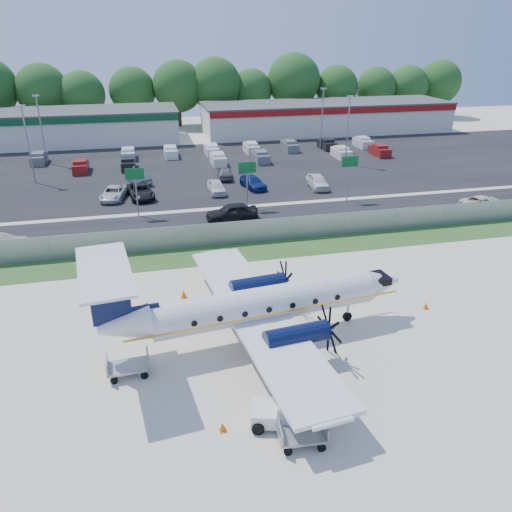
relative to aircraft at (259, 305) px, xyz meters
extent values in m
plane|color=beige|center=(1.38, 0.69, -2.28)|extent=(170.00, 170.00, 0.00)
cube|color=#2D561E|center=(1.38, 12.69, -2.27)|extent=(170.00, 4.00, 0.02)
cube|color=black|center=(1.38, 19.69, -2.27)|extent=(170.00, 8.00, 0.02)
cube|color=black|center=(1.38, 40.69, -2.27)|extent=(170.00, 32.00, 0.02)
cube|color=gray|center=(1.38, 14.69, -1.28)|extent=(120.00, 0.02, 1.90)
cube|color=gray|center=(1.38, 14.69, -0.30)|extent=(120.00, 0.06, 0.06)
cube|color=gray|center=(1.38, 14.69, -2.23)|extent=(120.00, 0.06, 0.06)
cube|color=silver|center=(-22.62, 62.69, 0.22)|extent=(46.00, 12.00, 5.00)
cube|color=#474749|center=(-22.62, 62.69, 2.84)|extent=(46.40, 12.40, 0.24)
cube|color=#0F4723|center=(-22.62, 56.59, 2.22)|extent=(46.00, 0.20, 1.00)
cube|color=silver|center=(27.38, 62.69, 0.22)|extent=(44.00, 12.00, 5.00)
cube|color=#474749|center=(27.38, 62.69, 2.84)|extent=(44.40, 12.40, 0.24)
cube|color=maroon|center=(27.38, 56.59, 2.22)|extent=(44.00, 0.20, 1.00)
cylinder|color=gray|center=(-6.62, 23.69, 0.22)|extent=(0.14, 0.14, 5.00)
cube|color=#0C5923|center=(-6.62, 23.54, 2.02)|extent=(1.80, 0.08, 1.10)
cylinder|color=gray|center=(4.38, 23.69, 0.22)|extent=(0.14, 0.14, 5.00)
cube|color=#0C5923|center=(4.38, 23.54, 2.02)|extent=(1.80, 0.08, 1.10)
cylinder|color=gray|center=(15.38, 23.69, 0.22)|extent=(0.14, 0.14, 5.00)
cube|color=#0C5923|center=(15.38, 23.54, 2.02)|extent=(1.80, 0.08, 1.10)
cylinder|color=gray|center=(-18.62, 38.69, 2.22)|extent=(0.18, 0.18, 9.00)
cube|color=gray|center=(-18.62, 38.69, 6.72)|extent=(0.90, 0.35, 0.18)
cylinder|color=gray|center=(21.38, 38.69, 2.22)|extent=(0.18, 0.18, 9.00)
cube|color=gray|center=(21.38, 38.69, 6.72)|extent=(0.90, 0.35, 0.18)
cylinder|color=gray|center=(-18.62, 48.69, 2.22)|extent=(0.18, 0.18, 9.00)
cube|color=gray|center=(-18.62, 48.69, 6.72)|extent=(0.90, 0.35, 0.18)
cylinder|color=gray|center=(21.38, 48.69, 2.22)|extent=(0.18, 0.18, 9.00)
cube|color=gray|center=(21.38, 48.69, 6.72)|extent=(0.90, 0.35, 0.18)
cylinder|color=silver|center=(0.42, 0.05, 0.00)|extent=(13.40, 3.51, 2.02)
cone|color=silver|center=(8.17, 0.93, 0.00)|extent=(2.55, 2.27, 2.02)
cone|color=silver|center=(-7.54, -0.86, 0.21)|extent=(2.97, 2.32, 2.02)
cube|color=black|center=(7.96, 0.91, 0.37)|extent=(1.11, 1.48, 0.48)
cube|color=silver|center=(-0.11, -0.01, -0.58)|extent=(5.50, 18.94, 0.23)
cylinder|color=black|center=(1.40, -2.94, -0.43)|extent=(3.72, 1.57, 1.17)
cylinder|color=black|center=(0.70, 3.18, -0.43)|extent=(3.72, 1.57, 1.17)
cube|color=black|center=(-8.06, -0.92, 2.01)|extent=(2.02, 0.42, 3.08)
cube|color=silver|center=(-8.17, -0.93, 3.55)|extent=(3.28, 6.82, 0.15)
cylinder|color=gray|center=(5.90, 0.68, -1.59)|extent=(0.13, 0.13, 1.38)
cylinder|color=black|center=(5.90, 0.68, -1.98)|extent=(0.61, 0.26, 0.59)
cylinder|color=black|center=(0.24, -3.07, -1.94)|extent=(0.72, 0.50, 0.68)
cylinder|color=black|center=(-0.46, 3.04, -1.94)|extent=(0.72, 0.50, 0.68)
cube|color=silver|center=(-0.75, -7.07, -1.74)|extent=(2.77, 2.12, 0.69)
cube|color=silver|center=(-0.29, -7.21, -1.20)|extent=(1.40, 1.53, 0.49)
cube|color=black|center=(0.14, -7.34, -1.18)|extent=(0.48, 1.08, 0.39)
cylinder|color=black|center=(-1.82, -7.54, -1.99)|extent=(0.63, 0.38, 0.59)
cylinder|color=black|center=(-1.38, -6.08, -1.99)|extent=(0.63, 0.38, 0.59)
cylinder|color=black|center=(-0.13, -8.06, -1.99)|extent=(0.63, 0.38, 0.59)
cylinder|color=black|center=(0.31, -6.59, -1.99)|extent=(0.63, 0.38, 0.59)
cube|color=gray|center=(-7.53, -1.77, -1.78)|extent=(2.27, 1.42, 0.13)
cube|color=gray|center=(-8.58, -1.81, -1.45)|extent=(0.14, 1.33, 0.67)
cube|color=gray|center=(-6.48, -1.73, -1.45)|extent=(0.14, 1.33, 0.67)
cylinder|color=black|center=(-8.28, -2.41, -2.08)|extent=(0.40, 0.15, 0.40)
cylinder|color=black|center=(-8.33, -1.19, -2.08)|extent=(0.40, 0.15, 0.40)
cylinder|color=black|center=(-6.73, -2.35, -2.08)|extent=(0.40, 0.15, 0.40)
cylinder|color=black|center=(-6.78, -1.13, -2.08)|extent=(0.40, 0.15, 0.40)
cube|color=gray|center=(-0.05, -8.52, -1.80)|extent=(2.23, 1.45, 0.13)
cube|color=gray|center=(-1.06, -8.44, -1.48)|extent=(0.19, 1.28, 0.64)
cube|color=gray|center=(0.95, -8.61, -1.48)|extent=(0.19, 1.28, 0.64)
cylinder|color=black|center=(-0.84, -9.04, -2.09)|extent=(0.39, 0.16, 0.38)
cylinder|color=black|center=(-0.74, -7.88, -2.09)|extent=(0.39, 0.16, 0.38)
cylinder|color=black|center=(0.64, -9.17, -2.09)|extent=(0.39, 0.16, 0.38)
cylinder|color=black|center=(0.74, -8.00, -2.09)|extent=(0.39, 0.16, 0.38)
cone|color=#E05E07|center=(11.54, 0.91, -2.04)|extent=(0.32, 0.32, 0.48)
cube|color=#E05E07|center=(11.54, 0.91, -2.27)|extent=(0.34, 0.34, 0.03)
cone|color=#E05E07|center=(-3.35, -6.98, -2.04)|extent=(0.32, 0.32, 0.48)
cube|color=#E05E07|center=(-3.35, -6.98, -2.27)|extent=(0.34, 0.34, 0.03)
cone|color=#E05E07|center=(-3.87, 6.03, -1.99)|extent=(0.38, 0.38, 0.58)
cube|color=#E05E07|center=(-3.87, 6.03, -2.27)|extent=(0.41, 0.41, 0.03)
imported|color=beige|center=(-17.92, 17.73, -2.28)|extent=(5.02, 2.38, 1.41)
imported|color=black|center=(2.15, 20.35, -2.28)|extent=(5.02, 2.09, 1.70)
imported|color=beige|center=(27.98, 17.79, -2.28)|extent=(5.14, 2.57, 1.40)
imported|color=silver|center=(-9.14, 29.88, -2.28)|extent=(3.26, 5.24, 1.35)
imported|color=black|center=(-6.27, 29.71, -2.28)|extent=(3.26, 5.67, 1.49)
imported|color=silver|center=(2.08, 29.57, -2.28)|extent=(1.81, 4.31, 1.46)
imported|color=navy|center=(6.54, 30.54, -2.28)|extent=(2.83, 4.98, 1.36)
imported|color=silver|center=(13.87, 28.89, -2.28)|extent=(2.15, 4.77, 1.59)
imported|color=#595B5E|center=(-6.34, 35.36, -2.28)|extent=(3.07, 4.43, 1.38)
imported|color=#595B5E|center=(4.05, 35.29, -2.28)|extent=(2.18, 4.39, 1.44)
camera|label=1|loc=(-5.82, -24.41, 14.42)|focal=35.00mm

